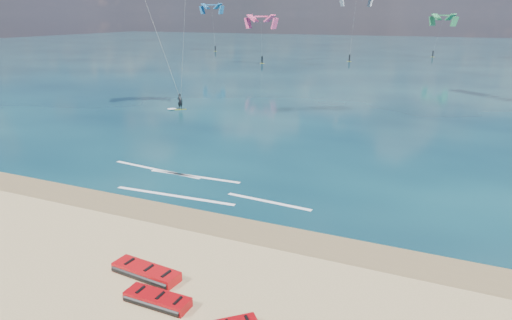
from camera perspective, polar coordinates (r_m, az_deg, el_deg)
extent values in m
plane|color=tan|center=(56.35, 10.44, 7.91)|extent=(320.00, 320.00, 0.00)
cube|color=brown|center=(23.32, -12.08, -6.33)|extent=(320.00, 2.40, 0.01)
cube|color=#082131|center=(119.12, 18.02, 12.42)|extent=(320.00, 200.00, 0.04)
cube|color=#9FC917|center=(47.67, -9.43, 6.27)|extent=(1.18, 1.03, 0.05)
imported|color=black|center=(47.52, -9.48, 7.23)|extent=(0.60, 0.41, 1.60)
cylinder|color=black|center=(47.11, -9.39, 7.43)|extent=(0.41, 0.32, 0.04)
cube|color=white|center=(27.76, -7.72, -2.03)|extent=(6.01, 0.46, 0.01)
cube|color=white|center=(29.37, -12.29, -1.17)|extent=(6.73, 0.92, 0.01)
cube|color=white|center=(23.88, 1.58, -5.22)|extent=(4.81, 0.58, 0.01)
cube|color=white|center=(25.02, -10.21, -4.41)|extent=(7.14, 0.62, 0.01)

